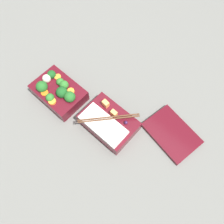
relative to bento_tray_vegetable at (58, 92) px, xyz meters
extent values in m
plane|color=slate|center=(0.10, 0.03, -0.03)|extent=(3.00, 3.00, 0.00)
cube|color=#510F19|center=(0.00, 0.00, -0.01)|extent=(0.19, 0.13, 0.05)
sphere|color=#2D7028|center=(-0.01, 0.03, 0.02)|extent=(0.03, 0.03, 0.03)
sphere|color=#236023|center=(0.06, 0.01, 0.03)|extent=(0.04, 0.04, 0.04)
sphere|color=#236023|center=(-0.04, -0.03, 0.03)|extent=(0.04, 0.04, 0.04)
sphere|color=#2D7028|center=(0.01, 0.02, 0.03)|extent=(0.03, 0.03, 0.03)
sphere|color=#19511E|center=(0.03, 0.00, 0.03)|extent=(0.04, 0.04, 0.04)
sphere|color=#2D7028|center=(0.01, -0.04, 0.02)|extent=(0.03, 0.03, 0.03)
sphere|color=#19511E|center=(-0.06, 0.03, 0.03)|extent=(0.03, 0.03, 0.03)
cylinder|color=orange|center=(-0.02, -0.04, 0.02)|extent=(0.03, 0.03, 0.01)
cylinder|color=orange|center=(0.04, 0.03, 0.02)|extent=(0.04, 0.04, 0.01)
cylinder|color=orange|center=(0.03, -0.05, 0.02)|extent=(0.03, 0.03, 0.01)
cylinder|color=orange|center=(-0.04, 0.04, 0.02)|extent=(0.03, 0.03, 0.01)
sphere|color=beige|center=(-0.06, 0.00, 0.03)|extent=(0.03, 0.03, 0.03)
cube|color=#510F19|center=(0.22, 0.04, -0.01)|extent=(0.19, 0.13, 0.05)
cube|color=white|center=(0.22, 0.01, 0.02)|extent=(0.16, 0.08, 0.01)
cube|color=#F4A356|center=(0.18, 0.07, 0.03)|extent=(0.02, 0.02, 0.02)
cube|color=#F4A356|center=(0.22, 0.06, 0.03)|extent=(0.02, 0.02, 0.02)
sphere|color=#381942|center=(0.27, 0.06, 0.02)|extent=(0.01, 0.01, 0.01)
cylinder|color=#56331E|center=(0.22, 0.03, 0.03)|extent=(0.14, 0.16, 0.01)
cylinder|color=#56331E|center=(0.22, 0.04, 0.03)|extent=(0.14, 0.16, 0.01)
cube|color=#510F19|center=(0.41, 0.16, -0.03)|extent=(0.20, 0.16, 0.01)
camera|label=1|loc=(0.43, -0.18, 0.70)|focal=35.00mm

